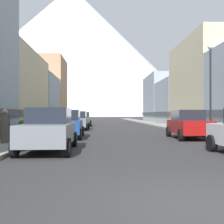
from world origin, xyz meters
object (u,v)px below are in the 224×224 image
Objects in this scene: pedestrian_1 at (5,127)px; car_left_3 at (83,119)px; pedestrian_0 at (6,128)px; car_left_1 at (67,124)px; potted_plant_2 at (23,126)px; streetlamp_right at (210,75)px; car_left_2 at (78,121)px; car_left_0 at (49,129)px; potted_plant_1 at (4,128)px; car_right_1 at (189,124)px.

car_left_3 is at bearing 83.78° from pedestrian_1.
pedestrian_0 is (-2.45, -22.30, -0.03)m from car_left_3.
potted_plant_2 is (-3.20, 1.86, -0.21)m from car_left_1.
car_left_3 is 22.43m from pedestrian_0.
pedestrian_1 is at bearing -96.22° from car_left_3.
car_left_3 is at bearing 116.53° from streetlamp_right.
car_left_2 is 0.76× the size of streetlamp_right.
potted_plant_1 is (-3.20, 4.24, -0.15)m from car_left_0.
pedestrian_1 is at bearing -90.00° from pedestrian_0.
car_right_1 is at bearing 37.23° from car_left_0.
potted_plant_2 is 0.59× the size of pedestrian_1.
car_left_1 is at bearing -30.21° from potted_plant_2.
car_left_2 reaches higher than potted_plant_2.
car_left_0 is 4.54× the size of potted_plant_2.
car_left_3 is 0.75× the size of streetlamp_right.
car_left_0 is at bearing -39.58° from pedestrian_1.
potted_plant_2 is at bearing 170.34° from streetlamp_right.
streetlamp_right is (11.60, 4.15, 3.08)m from pedestrian_1.
car_left_1 reaches higher than potted_plant_2.
car_left_0 is 3.30m from pedestrian_0.
car_right_1 is at bearing 20.47° from pedestrian_1.
car_left_1 is 1.01× the size of car_left_3.
car_left_1 and car_left_3 have the same top height.
car_left_1 and car_left_2 have the same top height.
car_left_2 is at bearing 90.01° from car_left_1.
car_left_2 is 13.78m from pedestrian_0.
pedestrian_1 is (0.75, -2.22, 0.16)m from potted_plant_1.
pedestrian_1 reaches higher than pedestrian_0.
car_left_2 is 13.96m from pedestrian_1.
car_left_0 and car_left_3 have the same top height.
car_left_2 is at bearing -90.01° from car_left_3.
potted_plant_1 is 0.18× the size of streetlamp_right.
car_left_1 is 4.87m from pedestrian_0.
potted_plant_1 is at bearing -171.10° from streetlamp_right.
car_left_2 is 4.14× the size of potted_plant_1.
car_left_0 is at bearing -90.02° from car_left_1.
car_left_3 is at bearing 89.99° from car_left_2.
car_left_1 is at bearing 175.21° from car_right_1.
pedestrian_0 is (-2.45, 2.21, -0.03)m from car_left_0.
car_left_0 is 0.99× the size of car_right_1.
pedestrian_0 reaches higher than potted_plant_2.
pedestrian_0 is at bearing 137.95° from car_left_0.
streetlamp_right reaches higher than car_right_1.
car_left_3 is at bearing 83.73° from pedestrian_0.
car_left_2 is 0.99× the size of car_right_1.
car_left_0 is 2.70× the size of pedestrian_1.
car_left_3 is 20.51m from potted_plant_1.
pedestrian_1 reaches higher than car_left_2.
potted_plant_1 is (-3.20, -2.17, -0.15)m from car_left_1.
car_left_2 is at bearing 74.49° from potted_plant_1.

